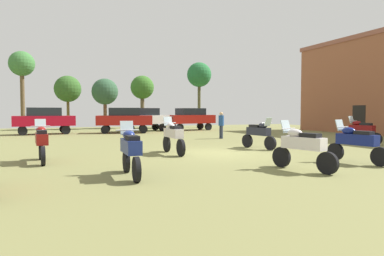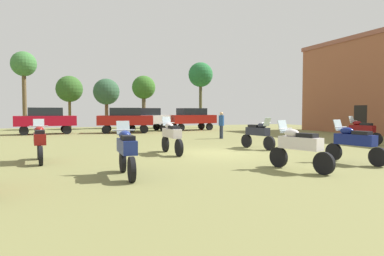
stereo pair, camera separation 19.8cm
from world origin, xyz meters
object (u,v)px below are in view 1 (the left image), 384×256
tree_6 (105,92)px  motorcycle_4 (302,146)px  tree_2 (22,66)px  motorcycle_1 (361,130)px  car_4 (44,119)px  tree_4 (142,88)px  person_1 (221,123)px  tree_1 (199,76)px  tree_8 (68,89)px  motorcycle_5 (131,150)px  motorcycle_9 (42,141)px  car_2 (191,117)px  car_3 (124,118)px  motorcycle_6 (173,136)px  motorcycle_2 (356,142)px  motorcycle_10 (259,133)px  car_1 (143,118)px

tree_6 → motorcycle_4: bearing=-85.4°
tree_2 → motorcycle_1: bearing=-49.5°
car_4 → tree_4: (9.17, 6.85, 2.93)m
car_4 → tree_4: size_ratio=0.82×
person_1 → tree_4: (-1.36, 15.38, 3.12)m
tree_6 → tree_1: bearing=-6.4°
person_1 → motorcycle_1: bearing=37.1°
motorcycle_1 → car_4: bearing=127.0°
tree_8 → motorcycle_5: bearing=-88.5°
motorcycle_1 → tree_4: size_ratio=0.40×
tree_8 → motorcycle_9: bearing=-94.1°
motorcycle_1 → motorcycle_5: motorcycle_1 is taller
car_2 → car_3: bearing=97.2°
motorcycle_6 → tree_1: 22.95m
motorcycle_4 → tree_4: tree_4 is taller
motorcycle_6 → motorcycle_9: bearing=-175.8°
motorcycle_6 → tree_1: (9.74, 20.23, 4.75)m
motorcycle_2 → motorcycle_10: motorcycle_10 is taller
car_2 → car_3: (-6.33, -1.70, 0.00)m
motorcycle_1 → person_1: 7.96m
motorcycle_2 → motorcycle_9: size_ratio=1.01×
tree_6 → car_2: bearing=-38.7°
motorcycle_10 → motorcycle_1: bearing=166.8°
car_4 → tree_2: (-1.91, 6.33, 4.61)m
tree_1 → tree_2: (-16.87, 0.87, 0.29)m
motorcycle_5 → car_4: 19.16m
motorcycle_2 → car_4: 21.87m
car_4 → tree_1: 16.50m
motorcycle_10 → person_1: person_1 is taller
motorcycle_9 → car_3: 15.65m
tree_2 → motorcycle_6: bearing=-71.3°
tree_1 → motorcycle_9: bearing=-125.2°
car_2 → tree_4: tree_4 is taller
tree_6 → motorcycle_5: bearing=-96.1°
motorcycle_9 → tree_1: size_ratio=0.32×
motorcycle_2 → motorcycle_9: 10.59m
motorcycle_2 → motorcycle_9: (-9.76, 4.09, 0.01)m
car_1 → car_3: 2.69m
tree_4 → motorcycle_9: bearing=-111.7°
car_1 → tree_6: (-2.53, 5.40, 2.44)m
tree_4 → tree_8: size_ratio=1.05×
motorcycle_5 → car_4: car_4 is taller
motorcycle_9 → tree_8: bearing=81.4°
car_2 → tree_6: tree_6 is taller
car_4 → car_2: bearing=-90.4°
car_1 → car_3: size_ratio=0.99×
motorcycle_2 → motorcycle_5: (-7.48, 0.42, 0.01)m
person_1 → tree_1: size_ratio=0.25×
motorcycle_10 → car_2: 15.72m
motorcycle_2 → tree_6: size_ratio=0.45×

